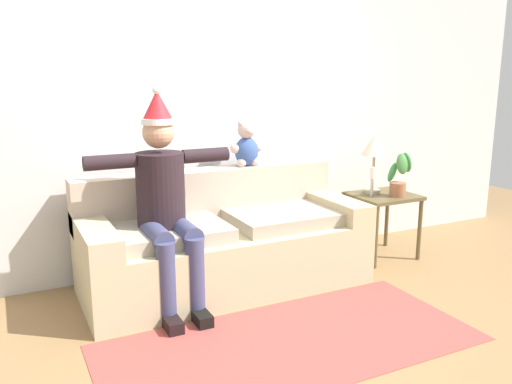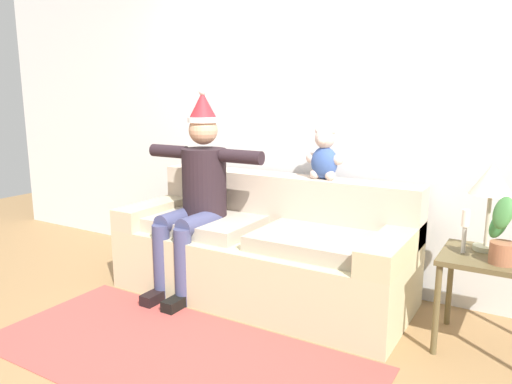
# 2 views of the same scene
# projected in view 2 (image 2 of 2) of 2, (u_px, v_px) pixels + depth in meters

# --- Properties ---
(ground_plane) EXTENTS (10.00, 10.00, 0.00)m
(ground_plane) POSITION_uv_depth(u_px,v_px,m) (178.00, 352.00, 2.83)
(ground_plane) COLOR olive
(back_wall) EXTENTS (7.00, 0.10, 2.70)m
(back_wall) POSITION_uv_depth(u_px,v_px,m) (298.00, 112.00, 3.87)
(back_wall) COLOR silver
(back_wall) RESTS_ON ground_plane
(couch) EXTENTS (2.15, 0.91, 0.87)m
(couch) POSITION_uv_depth(u_px,v_px,m) (265.00, 250.00, 3.62)
(couch) COLOR #BEB289
(couch) RESTS_ON ground_plane
(person_seated) EXTENTS (1.02, 0.77, 1.54)m
(person_seated) POSITION_uv_depth(u_px,v_px,m) (197.00, 189.00, 3.64)
(person_seated) COLOR black
(person_seated) RESTS_ON ground_plane
(teddy_bear) EXTENTS (0.29, 0.17, 0.38)m
(teddy_bear) POSITION_uv_depth(u_px,v_px,m) (324.00, 156.00, 3.55)
(teddy_bear) COLOR #375294
(teddy_bear) RESTS_ON couch
(side_table) EXTENTS (0.54, 0.50, 0.57)m
(side_table) POSITION_uv_depth(u_px,v_px,m) (490.00, 271.00, 2.79)
(side_table) COLOR brown
(side_table) RESTS_ON ground_plane
(table_lamp) EXTENTS (0.24, 0.24, 0.52)m
(table_lamp) POSITION_uv_depth(u_px,v_px,m) (491.00, 183.00, 2.80)
(table_lamp) COLOR #B0B28E
(table_lamp) RESTS_ON side_table
(potted_plant) EXTENTS (0.25, 0.23, 0.39)m
(potted_plant) POSITION_uv_depth(u_px,v_px,m) (506.00, 232.00, 2.61)
(potted_plant) COLOR #9E5F40
(potted_plant) RESTS_ON side_table
(candle_tall) EXTENTS (0.04, 0.04, 0.26)m
(candle_tall) POSITION_uv_depth(u_px,v_px,m) (465.00, 225.00, 2.80)
(candle_tall) COLOR beige
(candle_tall) RESTS_ON side_table
(area_rug) EXTENTS (2.33, 1.06, 0.01)m
(area_rug) POSITION_uv_depth(u_px,v_px,m) (174.00, 355.00, 2.80)
(area_rug) COLOR #A9453F
(area_rug) RESTS_ON ground_plane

